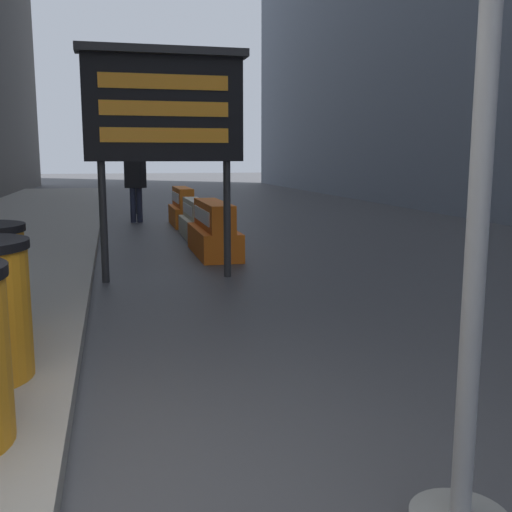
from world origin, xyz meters
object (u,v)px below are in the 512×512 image
(traffic_cone_near, at_px, (178,209))
(traffic_light_near_curb, at_px, (134,117))
(message_board, at_px, (164,109))
(jersey_barrier_orange_near, at_px, (183,209))
(jersey_barrier_cream, at_px, (195,221))
(jersey_barrier_orange_far, at_px, (214,231))
(pedestrian_worker, at_px, (135,180))

(traffic_cone_near, bearing_deg, traffic_light_near_curb, 108.23)
(message_board, bearing_deg, jersey_barrier_orange_near, 81.60)
(jersey_barrier_cream, relative_size, traffic_cone_near, 2.50)
(jersey_barrier_cream, bearing_deg, jersey_barrier_orange_far, -90.00)
(jersey_barrier_cream, distance_m, traffic_light_near_curb, 6.17)
(jersey_barrier_cream, relative_size, jersey_barrier_orange_near, 0.99)
(jersey_barrier_orange_far, distance_m, pedestrian_worker, 5.67)
(message_board, height_order, jersey_barrier_orange_far, message_board)
(jersey_barrier_orange_far, height_order, jersey_barrier_orange_near, jersey_barrier_orange_near)
(traffic_cone_near, relative_size, pedestrian_worker, 0.39)
(traffic_light_near_curb, bearing_deg, jersey_barrier_orange_far, -82.99)
(traffic_cone_near, height_order, pedestrian_worker, pedestrian_worker)
(message_board, xyz_separation_m, pedestrian_worker, (-0.12, 7.48, -1.21))
(message_board, bearing_deg, jersey_barrier_orange_far, 63.81)
(jersey_barrier_cream, bearing_deg, pedestrian_worker, 108.46)
(jersey_barrier_orange_near, height_order, traffic_light_near_curb, traffic_light_near_curb)
(jersey_barrier_orange_far, distance_m, jersey_barrier_orange_near, 4.54)
(jersey_barrier_orange_near, relative_size, traffic_light_near_curb, 0.46)
(message_board, height_order, pedestrian_worker, message_board)
(jersey_barrier_orange_near, height_order, pedestrian_worker, pedestrian_worker)
(traffic_cone_near, bearing_deg, jersey_barrier_orange_far, -89.26)
(message_board, distance_m, jersey_barrier_orange_far, 2.87)
(jersey_barrier_orange_near, bearing_deg, traffic_light_near_curb, 106.17)
(message_board, distance_m, traffic_cone_near, 7.41)
(jersey_barrier_cream, height_order, jersey_barrier_orange_near, jersey_barrier_orange_near)
(message_board, relative_size, jersey_barrier_orange_near, 1.72)
(jersey_barrier_cream, bearing_deg, message_board, -102.70)
(traffic_light_near_curb, xyz_separation_m, pedestrian_worker, (-0.11, -2.36, -1.71))
(jersey_barrier_orange_near, distance_m, pedestrian_worker, 1.61)
(jersey_barrier_cream, bearing_deg, traffic_cone_near, 91.35)
(jersey_barrier_orange_far, height_order, jersey_barrier_cream, jersey_barrier_orange_far)
(message_board, distance_m, pedestrian_worker, 7.58)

